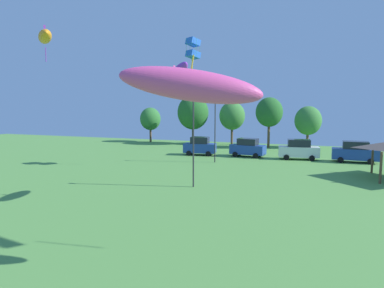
{
  "coord_description": "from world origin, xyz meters",
  "views": [
    {
      "loc": [
        4.78,
        3.4,
        6.32
      ],
      "look_at": [
        0.72,
        14.42,
        4.98
      ],
      "focal_mm": 32.0,
      "sensor_mm": 36.0,
      "label": 1
    }
  ],
  "objects": [
    {
      "name": "kite_flying_1",
      "position": [
        -13.99,
        23.55,
        11.23
      ],
      "size": [
        3.55,
        3.48,
        2.6
      ],
      "color": "orange"
    },
    {
      "name": "parked_car_rightmost_in_row",
      "position": [
        8.77,
        44.81,
        1.16
      ],
      "size": [
        4.81,
        2.05,
        2.35
      ],
      "rotation": [
        0.0,
        0.0,
        -0.02
      ],
      "color": "#234299",
      "rests_on": "ground"
    },
    {
      "name": "treeline_tree_2",
      "position": [
        -8.22,
        57.27,
        4.6
      ],
      "size": [
        4.11,
        4.11,
        6.87
      ],
      "color": "brown",
      "rests_on": "ground"
    },
    {
      "name": "kite_flying_8",
      "position": [
        -7.15,
        36.05,
        11.92
      ],
      "size": [
        1.57,
        1.6,
        4.44
      ],
      "color": "blue"
    },
    {
      "name": "kite_flying_9",
      "position": [
        0.46,
        14.96,
        7.03
      ],
      "size": [
        5.42,
        2.67,
        1.99
      ],
      "color": "#E54C93"
    },
    {
      "name": "treeline_tree_4",
      "position": [
        3.38,
        56.75,
        4.03
      ],
      "size": [
        3.88,
        3.88,
        6.18
      ],
      "color": "brown",
      "rests_on": "ground"
    },
    {
      "name": "treeline_tree_1",
      "position": [
        -14.34,
        55.69,
        5.13
      ],
      "size": [
        5.04,
        5.04,
        7.91
      ],
      "color": "brown",
      "rests_on": "ground"
    },
    {
      "name": "parked_car_second_from_left",
      "position": [
        -3.21,
        44.88,
        1.12
      ],
      "size": [
        4.39,
        2.41,
        2.26
      ],
      "rotation": [
        0.0,
        0.0,
        -0.13
      ],
      "color": "#234299",
      "rests_on": "ground"
    },
    {
      "name": "kite_flying_2",
      "position": [
        -3.86,
        23.74,
        8.12
      ],
      "size": [
        3.22,
        3.19,
        2.11
      ],
      "color": "purple"
    },
    {
      "name": "light_post_1",
      "position": [
        -4.12,
        27.83,
        3.98
      ],
      "size": [
        0.36,
        0.2,
        7.13
      ],
      "color": "#2D2D33",
      "rests_on": "ground"
    },
    {
      "name": "light_post_0",
      "position": [
        -5.82,
        39.47,
        4.02
      ],
      "size": [
        0.36,
        0.2,
        7.21
      ],
      "color": "#2D2D33",
      "rests_on": "ground"
    },
    {
      "name": "parked_car_leftmost",
      "position": [
        -9.2,
        44.19,
        1.14
      ],
      "size": [
        4.22,
        2.45,
        2.31
      ],
      "rotation": [
        0.0,
        0.0,
        0.14
      ],
      "color": "#234299",
      "rests_on": "ground"
    },
    {
      "name": "treeline_tree_3",
      "position": [
        -2.04,
        54.77,
        5.27
      ],
      "size": [
        3.96,
        3.96,
        7.47
      ],
      "color": "brown",
      "rests_on": "ground"
    },
    {
      "name": "treeline_tree_0",
      "position": [
        -22.41,
        56.32,
        3.95
      ],
      "size": [
        3.54,
        3.54,
        5.91
      ],
      "color": "brown",
      "rests_on": "ground"
    },
    {
      "name": "parked_car_third_from_left",
      "position": [
        2.78,
        44.83,
        1.16
      ],
      "size": [
        4.73,
        2.4,
        2.35
      ],
      "rotation": [
        0.0,
        0.0,
        0.14
      ],
      "color": "silver",
      "rests_on": "ground"
    }
  ]
}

